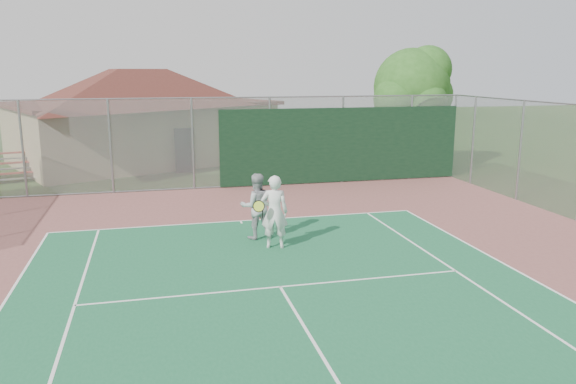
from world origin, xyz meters
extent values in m
cylinder|color=gray|center=(-7.00, 17.00, 1.75)|extent=(0.08, 0.08, 3.50)
cylinder|color=gray|center=(-4.00, 17.00, 1.75)|extent=(0.08, 0.08, 3.50)
cylinder|color=gray|center=(-1.00, 17.00, 1.75)|extent=(0.08, 0.08, 3.50)
cylinder|color=gray|center=(2.00, 17.00, 1.75)|extent=(0.08, 0.08, 3.50)
cylinder|color=gray|center=(5.00, 17.00, 1.75)|extent=(0.08, 0.08, 3.50)
cylinder|color=gray|center=(8.00, 17.00, 1.75)|extent=(0.08, 0.08, 3.50)
cylinder|color=gray|center=(10.00, 17.00, 1.75)|extent=(0.08, 0.08, 3.50)
cylinder|color=gray|center=(0.00, 17.00, 3.50)|extent=(20.00, 0.05, 0.05)
cylinder|color=gray|center=(0.00, 17.00, 0.05)|extent=(20.00, 0.05, 0.05)
cube|color=#999EA0|center=(0.00, 17.00, 1.75)|extent=(20.00, 0.02, 3.50)
cube|color=black|center=(5.00, 16.95, 1.55)|extent=(10.00, 0.04, 3.00)
cylinder|color=gray|center=(10.00, 15.50, 1.75)|extent=(0.08, 0.08, 3.50)
cylinder|color=gray|center=(10.00, 12.50, 1.75)|extent=(0.08, 0.08, 3.50)
cube|color=#999EA0|center=(10.00, 12.50, 1.75)|extent=(0.02, 9.00, 3.50)
cube|color=tan|center=(-3.02, 24.66, 1.43)|extent=(13.55, 11.57, 2.86)
cube|color=#5A2A21|center=(-3.02, 24.66, 2.91)|extent=(14.17, 12.20, 0.17)
pyramid|color=#5A2A21|center=(-3.02, 24.66, 4.58)|extent=(14.90, 12.72, 1.72)
cube|color=black|center=(-1.11, 20.81, 1.00)|extent=(0.86, 0.06, 2.00)
cube|color=maroon|center=(-8.41, 20.22, 0.36)|extent=(3.02, 1.05, 0.05)
cube|color=#B2B5BA|center=(-8.41, 19.96, 0.15)|extent=(3.01, 1.02, 0.04)
cube|color=maroon|center=(-8.41, 20.77, 0.71)|extent=(3.02, 1.05, 0.05)
cube|color=#B2B5BA|center=(-8.41, 20.52, 0.51)|extent=(3.01, 1.02, 0.04)
cube|color=maroon|center=(-8.41, 21.33, 1.07)|extent=(3.02, 1.05, 0.05)
cube|color=#B2B5BA|center=(-8.41, 21.08, 0.86)|extent=(3.01, 1.02, 0.04)
cube|color=#B2B5BA|center=(-6.98, 20.77, 0.56)|extent=(0.52, 1.79, 1.12)
cylinder|color=#372114|center=(8.91, 19.00, 1.48)|extent=(0.38, 0.38, 2.96)
sphere|color=#25561A|center=(8.91, 19.00, 3.80)|extent=(3.38, 3.38, 3.38)
sphere|color=#25561A|center=(9.86, 19.32, 3.38)|extent=(2.33, 2.33, 2.33)
sphere|color=#25561A|center=(8.06, 18.58, 3.28)|extent=(2.11, 2.11, 2.11)
sphere|color=#25561A|center=(9.12, 18.05, 3.17)|extent=(1.90, 1.90, 1.90)
sphere|color=#25561A|center=(8.59, 19.85, 3.59)|extent=(2.11, 2.11, 2.11)
sphere|color=#25561A|center=(9.54, 18.79, 4.54)|extent=(2.11, 2.11, 2.11)
imported|color=silver|center=(0.46, 9.08, 0.95)|extent=(0.78, 0.60, 1.90)
imported|color=#A2A4A7|center=(0.16, 10.01, 0.90)|extent=(0.89, 0.70, 1.79)
camera|label=1|loc=(-2.47, -4.50, 4.50)|focal=35.00mm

